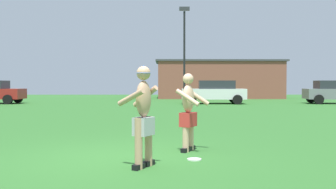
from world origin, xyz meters
TOP-DOWN VIEW (x-y plane):
  - ground_plane at (0.00, 0.00)m, footprint 80.00×80.00m
  - player_with_cap at (0.54, -0.86)m, footprint 0.70×0.83m
  - player_in_red at (1.40, 0.71)m, footprint 0.74×0.70m
  - frisbee at (1.45, -0.23)m, footprint 0.26×0.26m
  - car_white_near_post at (4.30, 19.30)m, footprint 4.36×2.14m
  - lamp_post at (2.08, 15.58)m, footprint 0.60×0.24m
  - outbuilding_behind_lot at (6.00, 29.56)m, footprint 11.69×5.58m

SIDE VIEW (x-z plane):
  - ground_plane at x=0.00m, z-range 0.00..0.00m
  - frisbee at x=1.45m, z-range 0.00..0.03m
  - car_white_near_post at x=4.30m, z-range 0.03..1.61m
  - player_in_red at x=1.40m, z-range 0.04..1.66m
  - player_with_cap at x=0.54m, z-range 0.08..1.80m
  - outbuilding_behind_lot at x=6.00m, z-range 0.01..3.49m
  - lamp_post at x=2.08m, z-range 0.65..6.49m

